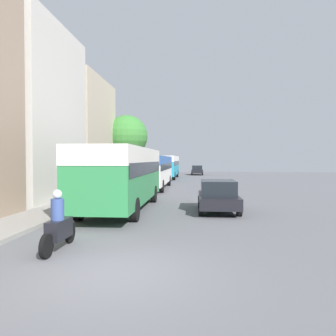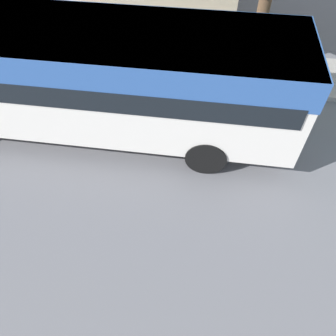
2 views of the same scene
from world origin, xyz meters
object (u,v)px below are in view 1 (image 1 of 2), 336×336
(bus_lead, at_px, (123,170))
(bus_third_in_line, at_px, (167,164))
(car_crossing, at_px, (218,195))
(pedestrian_near_curb, at_px, (143,172))
(bus_following, at_px, (152,167))
(motorcycle_behind_lead, at_px, (58,226))
(car_far_curb, at_px, (197,170))

(bus_lead, height_order, bus_third_in_line, bus_lead)
(car_crossing, relative_size, pedestrian_near_curb, 2.54)
(bus_following, bearing_deg, bus_lead, -89.49)
(bus_following, relative_size, bus_third_in_line, 0.97)
(bus_lead, relative_size, motorcycle_behind_lead, 4.41)
(bus_third_in_line, xyz_separation_m, motorcycle_behind_lead, (-0.01, -34.78, -1.28))
(bus_lead, height_order, car_far_curb, bus_lead)
(motorcycle_behind_lead, xyz_separation_m, pedestrian_near_curb, (-2.91, 32.49, 0.29))
(bus_lead, height_order, motorcycle_behind_lead, bus_lead)
(bus_third_in_line, xyz_separation_m, car_crossing, (4.95, -27.46, -1.17))
(bus_third_in_line, distance_m, car_far_curb, 11.41)
(car_crossing, xyz_separation_m, pedestrian_near_curb, (-7.87, 25.16, 0.18))
(bus_lead, bearing_deg, bus_third_in_line, 90.33)
(bus_following, bearing_deg, bus_third_in_line, 90.19)
(bus_following, xyz_separation_m, bus_third_in_line, (-0.05, 15.34, 0.10))
(car_crossing, bearing_deg, bus_following, -68.00)
(bus_lead, xyz_separation_m, car_far_curb, (3.89, 37.95, -1.23))
(car_crossing, relative_size, car_far_curb, 0.90)
(motorcycle_behind_lead, relative_size, car_far_curb, 0.49)
(pedestrian_near_curb, bearing_deg, car_far_curb, 61.63)
(pedestrian_near_curb, bearing_deg, bus_third_in_line, 38.16)
(bus_third_in_line, distance_m, pedestrian_near_curb, 3.84)
(motorcycle_behind_lead, bearing_deg, bus_following, 89.83)
(bus_lead, distance_m, motorcycle_behind_lead, 7.56)
(bus_following, xyz_separation_m, motorcycle_behind_lead, (-0.06, -19.44, -1.18))
(motorcycle_behind_lead, xyz_separation_m, car_crossing, (4.95, 7.32, 0.11))
(motorcycle_behind_lead, bearing_deg, pedestrian_near_curb, 95.13)
(bus_lead, distance_m, bus_following, 12.01)
(car_far_curb, bearing_deg, pedestrian_near_curb, -118.37)
(motorcycle_behind_lead, bearing_deg, car_far_curb, 84.90)
(motorcycle_behind_lead, bearing_deg, bus_lead, 88.73)
(car_far_curb, bearing_deg, car_crossing, -88.65)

